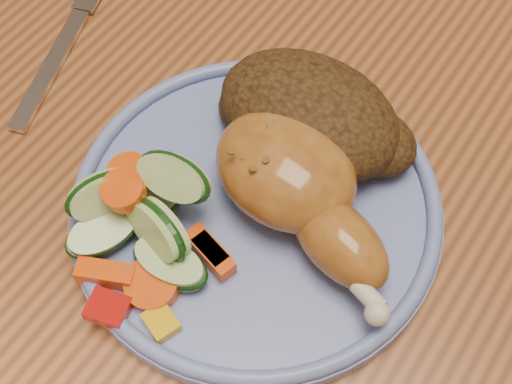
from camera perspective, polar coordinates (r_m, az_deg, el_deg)
dining_table at (r=0.56m, az=11.01°, el=-4.09°), size 0.90×1.40×0.75m
plate at (r=0.46m, az=0.00°, el=-1.36°), size 0.24×0.24×0.01m
plate_rim at (r=0.45m, az=0.00°, el=-0.66°), size 0.24×0.24×0.01m
chicken_leg at (r=0.43m, az=3.41°, el=0.46°), size 0.15×0.10×0.05m
rice_pilaf at (r=0.46m, az=4.56°, el=5.98°), size 0.13×0.09×0.05m
vegetable_pile at (r=0.43m, az=-9.06°, el=-2.41°), size 0.11×0.11×0.06m
fork at (r=0.56m, az=-15.08°, el=11.47°), size 0.07×0.16×0.00m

